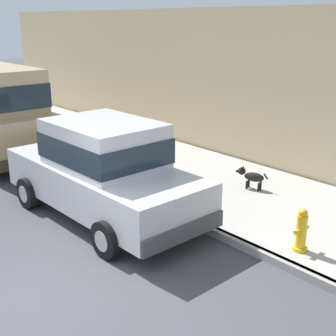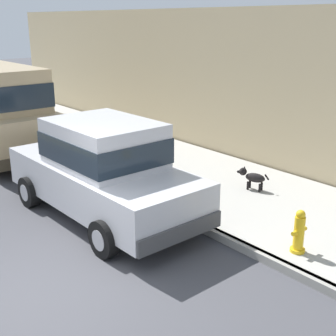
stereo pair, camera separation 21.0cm
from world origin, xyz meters
The scene contains 7 objects.
ground_plane centered at (0.00, 0.00, 0.00)m, with size 80.00×80.00×0.00m, color #424247.
curb centered at (3.20, 0.00, 0.07)m, with size 0.16×64.00×0.14m, color gray.
sidewalk centered at (5.00, 0.00, 0.07)m, with size 3.60×64.00×0.14m, color #A8A59E.
car_silver_sedan centered at (2.18, 1.72, 0.98)m, with size 2.11×4.64×1.92m.
dog_black centered at (5.27, 0.62, 0.43)m, with size 0.34×0.73×0.49m.
fire_hydrant centered at (3.65, -1.72, 0.48)m, with size 0.34×0.24×0.72m.
building_facade centered at (7.10, 5.50, 2.00)m, with size 0.50×20.00×4.00m, color tan.
Camera 2 is at (-2.13, -5.47, 3.70)m, focal length 48.85 mm.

